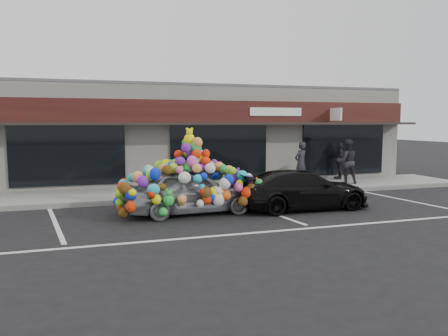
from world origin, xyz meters
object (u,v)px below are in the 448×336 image
object	(u,v)px
black_sedan	(302,190)
pedestrian_a	(301,163)
pedestrian_c	(339,161)
toy_car	(190,186)
pedestrian_b	(347,161)

from	to	relation	value
black_sedan	pedestrian_a	world-z (taller)	pedestrian_a
black_sedan	pedestrian_c	world-z (taller)	pedestrian_c
pedestrian_a	toy_car	bearing A→B (deg)	12.69
toy_car	black_sedan	world-z (taller)	toy_car
black_sedan	pedestrian_b	xyz separation A→B (m)	(3.98, 3.65, 0.46)
pedestrian_b	pedestrian_a	bearing A→B (deg)	-4.74
pedestrian_c	pedestrian_a	bearing A→B (deg)	-54.22
pedestrian_c	pedestrian_b	bearing A→B (deg)	-1.83
toy_car	black_sedan	xyz separation A→B (m)	(3.48, -0.41, -0.22)
pedestrian_a	pedestrian_c	bearing A→B (deg)	175.60
toy_car	pedestrian_a	distance (m)	6.85
pedestrian_a	pedestrian_b	xyz separation A→B (m)	(1.81, -0.62, 0.05)
pedestrian_a	pedestrian_b	world-z (taller)	pedestrian_b
toy_car	pedestrian_a	world-z (taller)	toy_car
black_sedan	pedestrian_b	size ratio (longest dim) A/B	2.30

